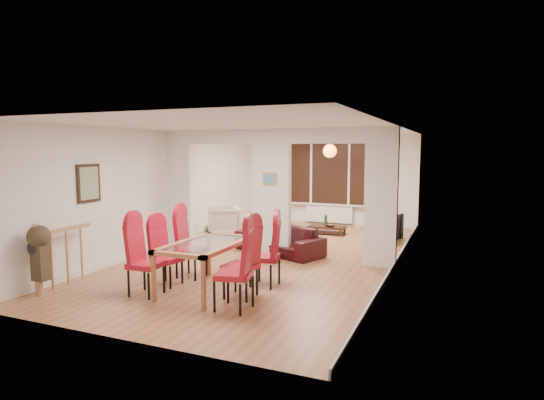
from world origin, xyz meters
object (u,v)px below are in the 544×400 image
Objects in this scene: dining_chair_ra at (234,268)px; dining_table at (206,267)px; bottle at (326,220)px; television at (389,228)px; dining_chair_lc at (191,245)px; dining_chair_la at (146,259)px; dining_chair_rc at (265,252)px; dining_chair_lb at (167,254)px; dining_chair_rb at (240,261)px; sofa at (279,240)px; armchair at (224,221)px; bowl at (330,226)px; person at (267,204)px; coffee_table at (327,230)px.

dining_table is at bearing 129.13° from dining_chair_ra.
dining_table is at bearing -94.24° from bottle.
dining_chair_lc is at bearing 166.62° from television.
dining_chair_rc is (1.45, 1.13, -0.01)m from dining_chair_la.
dining_chair_lb is 0.92× the size of dining_chair_lc.
dining_chair_ra is at bearing -175.23° from television.
dining_chair_rb is 1.02× the size of dining_chair_rc.
sofa is at bearing 88.60° from dining_table.
dining_chair_rc is at bearing 40.46° from dining_table.
bowl is at bearing 80.18° from armchair.
person reaches higher than dining_chair_lb.
dining_chair_rc is at bearing 78.14° from dining_chair_ra.
dining_chair_lc is (-0.64, 0.57, 0.17)m from dining_table.
dining_chair_la is 1.84m from dining_chair_rc.
dining_chair_la is 3.63× the size of bottle.
bottle is (1.53, 0.27, -0.39)m from person.
television is 1.65m from coffee_table.
person is (-0.50, 4.45, 0.20)m from dining_chair_lc.
dining_chair_rb is 1.03× the size of television.
bowl is (1.27, 5.77, -0.31)m from dining_chair_la.
dining_chair_lc is 1.37× the size of armchair.
dining_chair_ra is 5.88m from bottle.
dining_chair_lc is (0.10, 1.09, -0.00)m from dining_chair_la.
dining_chair_ra is at bearing -4.42° from person.
dining_chair_la is at bearing -18.62° from armchair.
dining_chair_lb is at bearing 168.48° from television.
dining_chair_ra reaches higher than dining_chair_lb.
sofa is 2.14× the size of coffee_table.
dining_chair_lb is 5.01m from person.
person reaches higher than bottle.
bottle is (-1.63, 0.24, 0.06)m from television.
bowl is at bearing 101.23° from sofa.
armchair is 1.27m from person.
dining_chair_lc is 1.02× the size of dining_chair_rc.
sofa is (0.81, 2.81, -0.22)m from dining_chair_lb.
coffee_table is (-1.61, 0.29, -0.20)m from television.
bottle is at bearing 76.85° from person.
dining_chair_ra is at bearing -56.34° from sofa.
television is (2.02, 5.05, -0.07)m from dining_table.
person is at bearing 94.45° from dining_chair_ra.
coffee_table is (1.56, 0.32, -0.65)m from person.
bowl is at bearing 74.40° from person.
dining_chair_la is at bearing -102.38° from bowl.
dining_chair_rc is 1.01× the size of television.
dining_chair_rb reaches higher than dining_table.
sofa is 2.53m from coffee_table.
person reaches higher than dining_chair_rc.
person is 1.41× the size of television.
sofa is at bearing 83.35° from dining_chair_lb.
dining_chair_lc is (0.11, 0.54, 0.05)m from dining_chair_lb.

